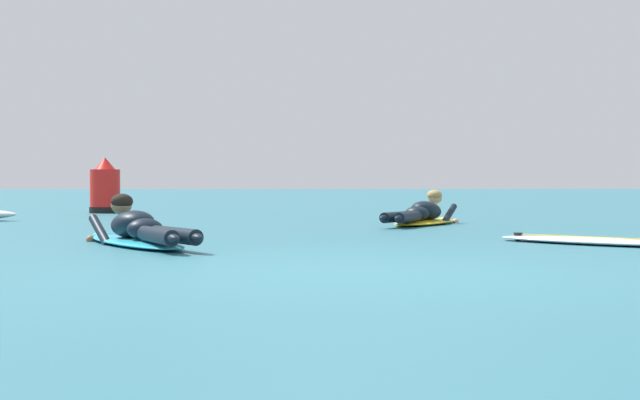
% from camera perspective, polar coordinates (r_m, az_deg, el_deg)
% --- Properties ---
extents(ground_plane, '(120.00, 120.00, 0.00)m').
position_cam_1_polar(ground_plane, '(16.43, -1.62, -1.01)').
color(ground_plane, '#2D6B7A').
extents(surfer_near, '(1.45, 2.57, 0.54)m').
position_cam_1_polar(surfer_near, '(9.13, -10.93, -1.89)').
color(surfer_near, '#2DB2D1').
rests_on(surfer_near, ground).
extents(surfer_far, '(1.59, 2.33, 0.54)m').
position_cam_1_polar(surfer_far, '(13.37, 6.21, -0.91)').
color(surfer_far, yellow).
rests_on(surfer_far, ground).
extents(drifting_surfboard, '(1.81, 1.85, 0.16)m').
position_cam_1_polar(drifting_surfboard, '(9.57, 16.20, -2.38)').
color(drifting_surfboard, silver).
rests_on(drifting_surfboard, ground).
extents(channel_marker_buoy, '(0.61, 0.61, 1.09)m').
position_cam_1_polar(channel_marker_buoy, '(18.82, -12.84, 0.56)').
color(channel_marker_buoy, red).
rests_on(channel_marker_buoy, ground).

